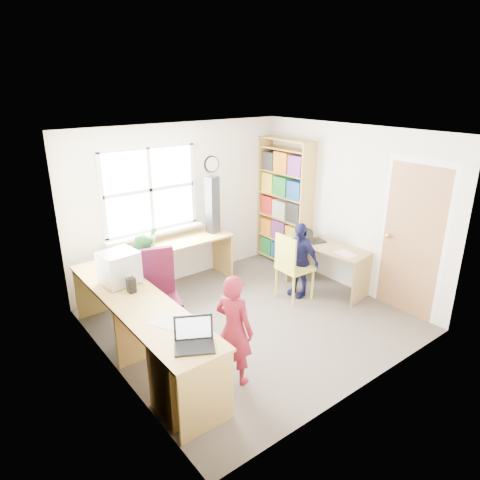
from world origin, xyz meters
The scene contains 19 objects.
room centered at (0.01, 0.10, 1.22)m, with size 3.64×3.44×2.44m.
l_desk centered at (-1.31, -0.28, 0.46)m, with size 2.38×2.95×0.75m.
right_desk centered at (1.48, 0.03, 0.49)m, with size 0.71×1.23×0.67m.
bookshelf centered at (1.65, 1.19, 1.00)m, with size 0.30×1.02×2.10m.
swivel_chair centered at (-1.05, 0.46, 0.46)m, with size 0.62×0.62×1.08m.
wooden_chair centered at (0.81, 0.13, 0.53)m, with size 0.44×0.44×0.98m.
crt_monitor centered at (-1.48, 0.59, 0.95)m, with size 0.43×0.39×0.39m.
laptop_left centered at (-1.45, -0.97, 0.81)m, with size 0.45×0.42×0.24m.
laptop_right centered at (1.45, 0.37, 0.73)m, with size 0.35×0.39×0.23m.
speaker_a centered at (-1.47, 0.31, 0.84)m, with size 0.09×0.09×0.17m.
speaker_b centered at (-1.51, 0.86, 0.84)m, with size 0.10×0.10×0.18m.
cd_tower centered at (0.38, 1.43, 1.19)m, with size 0.20×0.19×0.87m.
game_box centered at (1.48, 0.52, 0.70)m, with size 0.33×0.33×0.06m.
paper_a centered at (-1.48, -0.49, 0.75)m, with size 0.33×0.37×0.00m.
paper_b centered at (1.45, -0.29, 0.68)m, with size 0.23×0.31×0.00m.
potted_plant centered at (-0.62, 1.47, 0.89)m, with size 0.15×0.12×0.27m, color #2C6E35.
person_red centered at (-0.88, -0.80, 0.60)m, with size 0.43×0.29×1.19m, color maroon.
person_green centered at (-1.03, 0.85, 0.59)m, with size 0.57×0.44×1.17m, color #327D33.
person_navy centered at (1.00, 0.16, 0.55)m, with size 0.64×0.27×1.10m, color #13143C.
Camera 1 is at (-3.11, -3.77, 2.93)m, focal length 32.00 mm.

